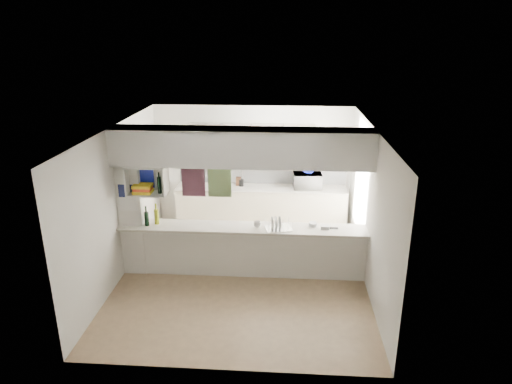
# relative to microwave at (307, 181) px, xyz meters

# --- Properties ---
(floor) EXTENTS (4.80, 4.80, 0.00)m
(floor) POSITION_rel_microwave_xyz_m (-1.17, -2.11, -1.08)
(floor) COLOR #927455
(floor) RESTS_ON ground
(ceiling) EXTENTS (4.80, 4.80, 0.00)m
(ceiling) POSITION_rel_microwave_xyz_m (-1.17, -2.11, 1.52)
(ceiling) COLOR white
(ceiling) RESTS_ON wall_back
(wall_back) EXTENTS (4.20, 0.00, 4.20)m
(wall_back) POSITION_rel_microwave_xyz_m (-1.17, 0.29, 0.22)
(wall_back) COLOR silver
(wall_back) RESTS_ON floor
(wall_left) EXTENTS (0.00, 4.80, 4.80)m
(wall_left) POSITION_rel_microwave_xyz_m (-3.27, -2.11, 0.22)
(wall_left) COLOR silver
(wall_left) RESTS_ON floor
(wall_right) EXTENTS (0.00, 4.80, 4.80)m
(wall_right) POSITION_rel_microwave_xyz_m (0.93, -2.11, 0.22)
(wall_right) COLOR silver
(wall_right) RESTS_ON floor
(servery_partition) EXTENTS (4.20, 0.50, 2.60)m
(servery_partition) POSITION_rel_microwave_xyz_m (-1.35, -2.11, 0.58)
(servery_partition) COLOR silver
(servery_partition) RESTS_ON floor
(cubby_shelf) EXTENTS (0.65, 0.35, 0.50)m
(cubby_shelf) POSITION_rel_microwave_xyz_m (-2.74, -2.18, 0.63)
(cubby_shelf) COLOR white
(cubby_shelf) RESTS_ON bulkhead
(kitchen_run) EXTENTS (3.60, 0.63, 2.24)m
(kitchen_run) POSITION_rel_microwave_xyz_m (-1.01, 0.02, -0.26)
(kitchen_run) COLOR beige
(kitchen_run) RESTS_ON floor
(microwave) EXTENTS (0.61, 0.44, 0.32)m
(microwave) POSITION_rel_microwave_xyz_m (0.00, 0.00, 0.00)
(microwave) COLOR white
(microwave) RESTS_ON bench_top
(bowl) EXTENTS (0.22, 0.22, 0.05)m
(bowl) POSITION_rel_microwave_xyz_m (0.01, -0.01, 0.19)
(bowl) COLOR #0E1BA0
(bowl) RESTS_ON microwave
(dish_rack) EXTENTS (0.49, 0.41, 0.23)m
(dish_rack) POSITION_rel_microwave_xyz_m (-0.56, -2.16, -0.07)
(dish_rack) COLOR silver
(dish_rack) RESTS_ON breakfast_bar
(cup) EXTENTS (0.17, 0.17, 0.10)m
(cup) POSITION_rel_microwave_xyz_m (-0.92, -2.14, -0.10)
(cup) COLOR white
(cup) RESTS_ON dish_rack
(wine_bottles) EXTENTS (0.23, 0.16, 0.37)m
(wine_bottles) POSITION_rel_microwave_xyz_m (-2.72, -2.13, -0.03)
(wine_bottles) COLOR black
(wine_bottles) RESTS_ON breakfast_bar
(plastic_tubs) EXTENTS (0.49, 0.22, 0.07)m
(plastic_tubs) POSITION_rel_microwave_xyz_m (0.11, -2.05, -0.13)
(plastic_tubs) COLOR silver
(plastic_tubs) RESTS_ON breakfast_bar
(utensil_jar) EXTENTS (0.10, 0.10, 0.15)m
(utensil_jar) POSITION_rel_microwave_xyz_m (-1.40, 0.04, -0.09)
(utensil_jar) COLOR black
(utensil_jar) RESTS_ON bench_top
(knife_block) EXTENTS (0.10, 0.09, 0.19)m
(knife_block) POSITION_rel_microwave_xyz_m (-1.47, 0.07, -0.07)
(knife_block) COLOR #56321D
(knife_block) RESTS_ON bench_top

